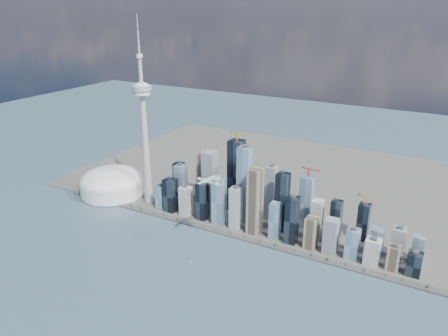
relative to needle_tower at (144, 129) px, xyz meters
The scene contains 10 objects.
ground 491.65m from the needle_tower, 45.94° to the right, with size 4000.00×4000.00×0.00m, color #314755.
seawall 385.07m from the needle_tower, 11.31° to the right, with size 1100.00×22.00×4.00m, color #383838.
land 544.99m from the needle_tower, 52.43° to the left, with size 1400.00×900.00×3.00m, color #4C4C47.
shoreline_trees 380.99m from the needle_tower, 11.31° to the right, with size 960.53×7.20×8.80m.
skyscraper_cluster 395.36m from the needle_tower, ahead, with size 736.00×142.00×239.05m.
needle_tower is the anchor object (origin of this frame).
dome_stadium 241.40m from the needle_tower, behind, with size 200.00×200.00×86.00m.
airplane 356.51m from the needle_tower, 27.16° to the right, with size 71.48×63.38×17.42m.
sailboat_west 439.32m from the needle_tower, 36.32° to the right, with size 7.40×3.34×10.24m.
sailboat_east 548.72m from the needle_tower, 20.86° to the right, with size 6.67×3.86×9.44m.
Camera 1 is at (503.54, -651.14, 577.93)m, focal length 35.00 mm.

